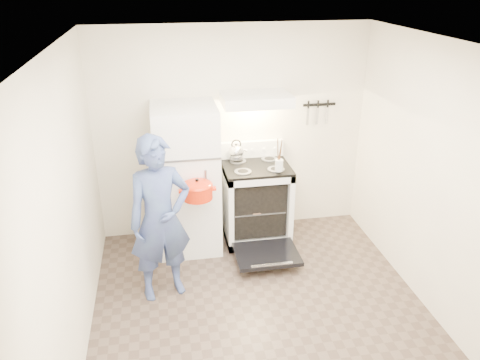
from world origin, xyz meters
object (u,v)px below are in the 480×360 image
object	(u,v)px
tea_kettle	(236,151)
dutch_oven	(197,192)
refrigerator	(187,179)
stove_body	(256,203)
person	(160,220)

from	to	relation	value
tea_kettle	dutch_oven	size ratio (longest dim) A/B	0.69
tea_kettle	dutch_oven	xyz separation A→B (m)	(-0.53, -0.70, -0.16)
refrigerator	tea_kettle	xyz separation A→B (m)	(0.60, 0.21, 0.23)
tea_kettle	refrigerator	bearing A→B (deg)	-161.21
stove_body	person	bearing A→B (deg)	-141.61
dutch_oven	stove_body	bearing A→B (deg)	35.42
stove_body	tea_kettle	bearing A→B (deg)	139.02
dutch_oven	person	bearing A→B (deg)	-136.65
refrigerator	stove_body	size ratio (longest dim) A/B	1.85
person	tea_kettle	bearing A→B (deg)	33.62
stove_body	dutch_oven	world-z (taller)	dutch_oven
refrigerator	dutch_oven	xyz separation A→B (m)	(0.07, -0.50, 0.08)
tea_kettle	person	distance (m)	1.44
tea_kettle	person	size ratio (longest dim) A/B	0.16
tea_kettle	person	bearing A→B (deg)	-130.63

